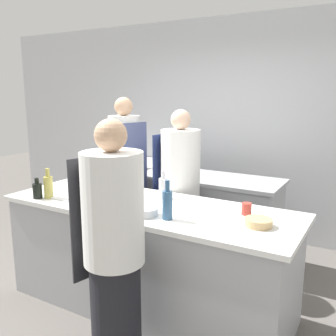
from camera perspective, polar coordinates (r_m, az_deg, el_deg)
name	(u,v)px	position (r m, az deg, el deg)	size (l,w,h in m)	color
ground_plane	(148,305)	(3.55, -3.03, -20.12)	(16.00, 16.00, 0.00)	#605B56
wall_back	(237,128)	(4.96, 10.46, 6.01)	(8.00, 0.06, 2.80)	silver
prep_counter	(148,256)	(3.33, -3.11, -13.23)	(2.55, 0.89, 0.93)	#A8AAAF
pass_counter	(208,217)	(4.31, 6.19, -7.38)	(1.60, 0.67, 0.93)	#A8AAAF
oven_range	(141,192)	(5.35, -4.07, -3.74)	(0.77, 0.68, 0.91)	#A8AAAF
chef_at_prep_near	(114,252)	(2.49, -8.23, -12.61)	(0.44, 0.43, 1.71)	black
chef_at_stove	(125,181)	(4.09, -6.50, -1.93)	(0.39, 0.37, 1.81)	black
chef_at_pass_far	(180,196)	(3.74, 1.84, -4.23)	(0.42, 0.41, 1.70)	black
bottle_olive_oil	(37,190)	(3.51, -19.28, -3.22)	(0.08, 0.08, 0.18)	black
bottle_vinegar	(163,187)	(3.32, -0.74, -2.93)	(0.08, 0.08, 0.25)	silver
bottle_wine	(48,186)	(3.48, -17.77, -2.68)	(0.08, 0.08, 0.27)	#B2A84C
bottle_cooking_oil	(167,204)	(2.77, -0.09, -5.49)	(0.08, 0.08, 0.30)	#2D5175
bowl_mixing_large	(258,222)	(2.73, 13.62, -8.06)	(0.20, 0.20, 0.06)	tan
bowl_prep_small	(131,203)	(3.08, -5.68, -5.37)	(0.21, 0.21, 0.07)	#B7BABC
bowl_ceramic_blue	(145,211)	(2.88, -3.45, -6.63)	(0.20, 0.20, 0.06)	#B7BABC
bowl_wooden_salad	(114,191)	(3.46, -8.27, -3.53)	(0.23, 0.23, 0.07)	tan
cup	(246,209)	(2.95, 11.87, -6.11)	(0.08, 0.08, 0.09)	#B2382D
cutting_board	(77,198)	(3.42, -13.74, -4.44)	(0.38, 0.25, 0.01)	white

